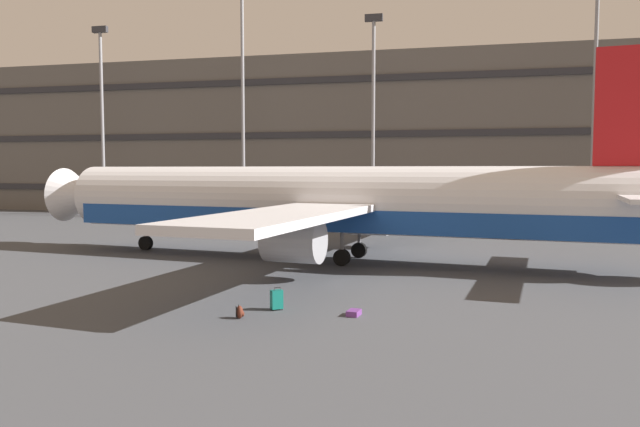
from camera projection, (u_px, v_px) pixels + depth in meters
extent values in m
plane|color=#424449|center=(330.00, 262.00, 34.12)|extent=(600.00, 600.00, 0.00)
cube|color=#605B56|center=(406.00, 138.00, 76.29)|extent=(122.61, 21.91, 18.08)
cube|color=#2D2D33|center=(396.00, 189.00, 66.01)|extent=(121.39, 0.24, 0.70)
cube|color=#2D2D33|center=(397.00, 134.00, 65.57)|extent=(121.39, 0.24, 0.70)
cube|color=#2D2D33|center=(397.00, 77.00, 65.13)|extent=(121.39, 0.24, 0.70)
cylinder|color=silver|center=(329.00, 200.00, 34.34)|extent=(33.18, 7.77, 3.77)
cube|color=#19479E|center=(329.00, 218.00, 34.41)|extent=(31.86, 7.53, 1.21)
cone|color=silver|center=(82.00, 195.00, 40.47)|extent=(3.43, 3.92, 3.58)
cube|color=silver|center=(625.00, 193.00, 32.23)|extent=(2.48, 5.83, 0.20)
cube|color=silver|center=(281.00, 217.00, 25.78)|extent=(6.06, 14.28, 0.36)
cube|color=silver|center=(385.00, 198.00, 42.24)|extent=(6.06, 14.28, 0.36)
cylinder|color=#9E9EA3|center=(294.00, 241.00, 28.38)|extent=(2.93, 2.39, 2.07)
cylinder|color=#9E9EA3|center=(368.00, 220.00, 40.18)|extent=(2.93, 2.39, 2.07)
cylinder|color=black|center=(146.00, 243.00, 38.94)|extent=(0.94, 0.46, 0.90)
cylinder|color=slate|center=(145.00, 231.00, 38.88)|extent=(0.20, 0.20, 1.59)
cylinder|color=black|center=(342.00, 258.00, 32.60)|extent=(0.94, 0.46, 0.90)
cylinder|color=slate|center=(342.00, 243.00, 32.54)|extent=(0.20, 0.20, 1.59)
cylinder|color=black|center=(359.00, 250.00, 35.60)|extent=(0.94, 0.46, 0.90)
cylinder|color=slate|center=(359.00, 237.00, 35.54)|extent=(0.20, 0.20, 1.59)
cylinder|color=gray|center=(102.00, 124.00, 69.11)|extent=(0.36, 0.36, 20.58)
cube|color=#333338|center=(100.00, 29.00, 68.33)|extent=(1.80, 0.50, 0.70)
cylinder|color=gray|center=(243.00, 103.00, 64.99)|extent=(0.36, 0.36, 24.53)
cylinder|color=gray|center=(373.00, 122.00, 61.86)|extent=(0.36, 0.36, 20.10)
cube|color=#333338|center=(374.00, 18.00, 61.09)|extent=(1.80, 0.50, 0.70)
cylinder|color=gray|center=(594.00, 109.00, 56.92)|extent=(0.36, 0.36, 21.66)
cube|color=#72388C|center=(354.00, 313.00, 21.55)|extent=(0.48, 0.66, 0.20)
cube|color=black|center=(357.00, 311.00, 21.85)|extent=(0.21, 0.06, 0.02)
cube|color=#147266|center=(277.00, 299.00, 22.40)|extent=(0.51, 0.49, 0.69)
cylinder|color=#333338|center=(274.00, 289.00, 22.24)|extent=(0.02, 0.02, 0.11)
cylinder|color=#333338|center=(280.00, 289.00, 22.34)|extent=(0.02, 0.02, 0.11)
cube|color=black|center=(277.00, 288.00, 22.29)|extent=(0.20, 0.17, 0.02)
cylinder|color=black|center=(271.00, 309.00, 22.45)|extent=(0.05, 0.05, 0.05)
cylinder|color=black|center=(280.00, 308.00, 22.60)|extent=(0.05, 0.05, 0.05)
cylinder|color=black|center=(273.00, 310.00, 22.25)|extent=(0.05, 0.05, 0.05)
cylinder|color=black|center=(282.00, 309.00, 22.39)|extent=(0.05, 0.05, 0.05)
ellipsoid|color=#592619|center=(240.00, 312.00, 21.14)|extent=(0.40, 0.45, 0.45)
ellipsoid|color=#592619|center=(243.00, 314.00, 21.17)|extent=(0.22, 0.29, 0.20)
torus|color=black|center=(239.00, 305.00, 21.11)|extent=(0.05, 0.08, 0.08)
cube|color=black|center=(236.00, 312.00, 21.21)|extent=(0.04, 0.04, 0.38)
cube|color=black|center=(237.00, 313.00, 21.01)|extent=(0.04, 0.04, 0.38)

